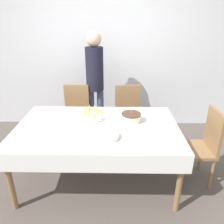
{
  "coord_description": "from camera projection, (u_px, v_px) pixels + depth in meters",
  "views": [
    {
      "loc": [
        0.21,
        -2.29,
        1.93
      ],
      "look_at": [
        0.17,
        0.14,
        0.88
      ],
      "focal_mm": 35.0,
      "sensor_mm": 36.0,
      "label": 1
    }
  ],
  "objects": [
    {
      "name": "dining_chair_far_left",
      "position": [
        76.0,
        113.0,
        3.51
      ],
      "size": [
        0.44,
        0.44,
        0.96
      ],
      "color": "olive",
      "rests_on": "ground_plane"
    },
    {
      "name": "cake_knife",
      "position": [
        132.0,
        128.0,
        2.52
      ],
      "size": [
        0.28,
        0.13,
        0.0
      ],
      "color": "silver",
      "rests_on": "dining_table"
    },
    {
      "name": "dining_table",
      "position": [
        97.0,
        133.0,
        2.62
      ],
      "size": [
        1.91,
        1.19,
        0.76
      ],
      "color": "white",
      "rests_on": "ground_plane"
    },
    {
      "name": "napkin_pile",
      "position": [
        54.0,
        121.0,
        2.68
      ],
      "size": [
        0.15,
        0.15,
        0.01
      ],
      "color": "white",
      "rests_on": "dining_table"
    },
    {
      "name": "fork_pile",
      "position": [
        52.0,
        128.0,
        2.5
      ],
      "size": [
        0.18,
        0.1,
        0.02
      ],
      "color": "silver",
      "rests_on": "dining_table"
    },
    {
      "name": "champagne_tray",
      "position": [
        93.0,
        113.0,
        2.67
      ],
      "size": [
        0.29,
        0.29,
        0.18
      ],
      "color": "silver",
      "rests_on": "dining_table"
    },
    {
      "name": "dining_chair_right_end",
      "position": [
        202.0,
        144.0,
        2.65
      ],
      "size": [
        0.43,
        0.43,
        0.96
      ],
      "color": "olive",
      "rests_on": "ground_plane"
    },
    {
      "name": "birthday_cake",
      "position": [
        131.0,
        117.0,
        2.66
      ],
      "size": [
        0.24,
        0.24,
        0.19
      ],
      "color": "beige",
      "rests_on": "dining_table"
    },
    {
      "name": "person_standing",
      "position": [
        95.0,
        76.0,
        3.49
      ],
      "size": [
        0.28,
        0.28,
        1.75
      ],
      "color": "#3F4C72",
      "rests_on": "ground_plane"
    },
    {
      "name": "ground_plane",
      "position": [
        99.0,
        177.0,
        2.88
      ],
      "size": [
        12.0,
        12.0,
        0.0
      ],
      "primitive_type": "plane",
      "color": "#564C47"
    },
    {
      "name": "wall_back",
      "position": [
        104.0,
        53.0,
        3.86
      ],
      "size": [
        8.0,
        0.05,
        2.7
      ],
      "color": "silver",
      "rests_on": "ground_plane"
    },
    {
      "name": "dining_chair_far_right",
      "position": [
        128.0,
        113.0,
        3.5
      ],
      "size": [
        0.45,
        0.45,
        0.96
      ],
      "color": "olive",
      "rests_on": "ground_plane"
    },
    {
      "name": "plate_stack_main",
      "position": [
        107.0,
        136.0,
        2.31
      ],
      "size": [
        0.26,
        0.26,
        0.05
      ],
      "color": "silver",
      "rests_on": "dining_table"
    },
    {
      "name": "gift_bag",
      "position": [
        9.0,
        158.0,
        3.0
      ],
      "size": [
        0.2,
        0.12,
        0.3
      ],
      "color": "#CC333F",
      "rests_on": "ground_plane"
    }
  ]
}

